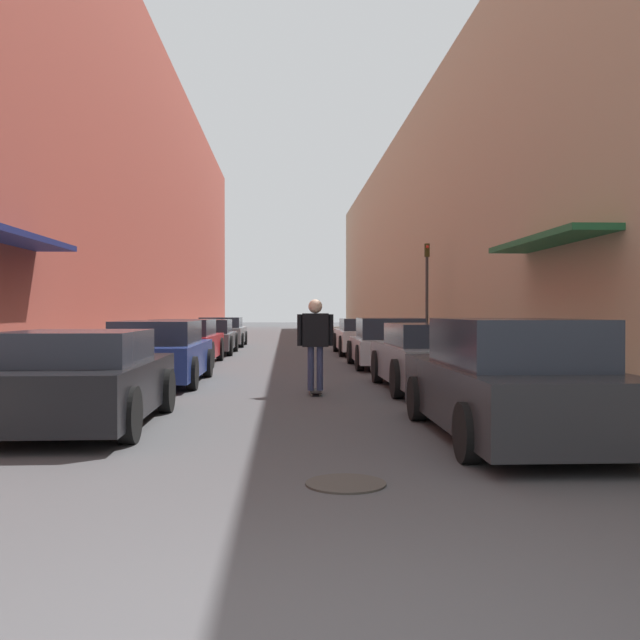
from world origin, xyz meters
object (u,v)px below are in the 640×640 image
Objects in this scene: parked_car_left_0 at (81,380)px; parked_car_left_4 at (222,332)px; parked_car_left_2 at (185,342)px; traffic_light at (427,285)px; parked_car_left_3 at (208,337)px; parked_car_left_1 at (159,353)px; skateboarder at (315,336)px; parked_car_right_3 at (363,336)px; manhole_cover at (346,484)px; parked_car_right_2 at (389,344)px; parked_car_right_0 at (510,382)px; parked_car_right_1 at (433,357)px.

parked_car_left_0 reaches higher than parked_car_left_4.
parked_car_left_4 is (0.09, 10.52, -0.02)m from parked_car_left_2.
traffic_light is at bearing -41.38° from parked_car_left_4.
parked_car_left_1 is at bearing -89.45° from parked_car_left_3.
traffic_light reaches higher than parked_car_left_2.
traffic_light reaches higher than parked_car_left_0.
parked_car_right_3 is at bearing 79.78° from skateboarder.
parked_car_left_3 reaches higher than manhole_cover.
traffic_light is at bearing 68.06° from parked_car_right_2.
parked_car_right_0 is at bearing -51.67° from parked_car_left_1.
parked_car_left_1 is at bearing -87.74° from parked_car_left_2.
parked_car_right_1 is 1.07× the size of parked_car_right_2.
parked_car_right_0 is (5.47, -12.02, 0.04)m from parked_car_left_2.
parked_car_right_1 reaches higher than parked_car_left_0.
traffic_light is at bearing 76.55° from manhole_cover.
parked_car_right_0 reaches higher than parked_car_left_1.
traffic_light reaches higher than parked_car_right_0.
skateboarder reaches higher than manhole_cover.
parked_car_right_0 is 5.21m from parked_car_right_1.
parked_car_right_0 is (5.39, -22.53, 0.06)m from parked_car_left_4.
parked_car_right_3 is (-0.11, 11.39, -0.01)m from parked_car_right_1.
parked_car_left_3 is 0.94× the size of parked_car_right_0.
parked_car_right_2 reaches higher than parked_car_right_1.
parked_car_left_1 is at bearing -129.00° from traffic_light.
parked_car_right_0 is at bearing -90.68° from parked_car_right_2.
parked_car_left_2 is at bearing 103.37° from manhole_cover.
parked_car_left_1 is 0.94× the size of parked_car_left_2.
parked_car_left_3 is 5.98× the size of manhole_cover.
parked_car_left_0 is 2.36× the size of skateboarder.
parked_car_left_1 is at bearing 165.06° from parked_car_right_1.
skateboarder is (-2.28, -0.63, 0.43)m from parked_car_right_1.
parked_car_left_2 is at bearing -90.47° from parked_car_left_4.
parked_car_right_2 is at bearing 60.67° from parked_car_left_0.
parked_car_right_2 is 5.86m from parked_car_right_3.
parked_car_left_3 is (-0.07, 15.95, -0.02)m from parked_car_left_0.
traffic_light is (7.58, -6.67, 1.78)m from parked_car_left_4.
parked_car_left_2 is 10.52m from parked_car_left_4.
parked_car_left_1 is at bearing 89.72° from parked_car_left_0.
parked_car_right_2 reaches higher than manhole_cover.
parked_car_left_0 is 4.57m from manhole_cover.
parked_car_left_1 is 1.04× the size of parked_car_left_3.
traffic_light is at bearing 63.13° from parked_car_left_0.
parked_car_left_0 is 5.78× the size of manhole_cover.
parked_car_right_3 is 12.22m from skateboarder.
skateboarder reaches higher than parked_car_left_2.
parked_car_right_1 is 7.70m from manhole_cover.
parked_car_right_2 is at bearing 89.32° from parked_car_right_0.
skateboarder reaches higher than parked_car_left_0.
parked_car_left_1 is 15.88m from parked_car_left_4.
skateboarder reaches higher than parked_car_left_4.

